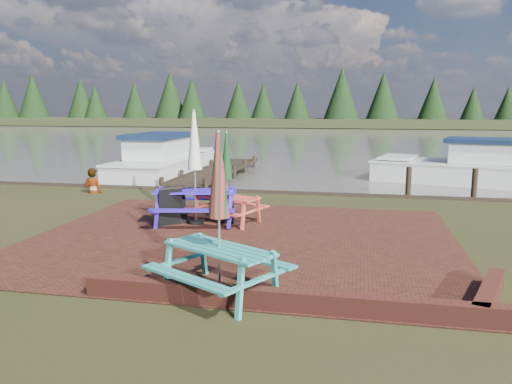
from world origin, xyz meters
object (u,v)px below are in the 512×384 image
object	(u,v)px
jetty	(218,171)
picnic_table_blue	(195,185)
picnic_table_teal	(219,240)
picnic_table_red	(227,192)
boat_jetty	(165,163)
chalkboard	(172,206)
boat_near	(472,169)
person	(92,168)

from	to	relation	value
jetty	picnic_table_blue	bearing A→B (deg)	-77.16
picnic_table_teal	picnic_table_red	distance (m)	4.71
jetty	boat_jetty	xyz separation A→B (m)	(-2.19, -0.46, 0.32)
picnic_table_red	jetty	world-z (taller)	picnic_table_red
boat_jetty	picnic_table_red	bearing A→B (deg)	-58.91
picnic_table_blue	chalkboard	world-z (taller)	picnic_table_blue
picnic_table_blue	boat_near	world-z (taller)	picnic_table_blue
chalkboard	boat_near	bearing A→B (deg)	9.64
jetty	boat_near	distance (m)	10.29
chalkboard	boat_near	size ratio (longest dim) A/B	0.12
jetty	boat_jetty	world-z (taller)	boat_jetty
boat_near	chalkboard	bearing A→B (deg)	153.79
jetty	person	bearing A→B (deg)	-115.06
chalkboard	boat_near	distance (m)	13.11
boat_jetty	chalkboard	bearing A→B (deg)	-66.59
picnic_table_teal	chalkboard	size ratio (longest dim) A/B	2.71
jetty	picnic_table_teal	bearing A→B (deg)	-73.79
jetty	boat_near	size ratio (longest dim) A/B	1.18
picnic_table_blue	boat_near	distance (m)	12.62
chalkboard	boat_jetty	xyz separation A→B (m)	(-3.76, 8.91, -0.04)
chalkboard	jetty	bearing A→B (deg)	60.73
picnic_table_teal	boat_near	world-z (taller)	picnic_table_teal
picnic_table_blue	jetty	bearing A→B (deg)	91.16
picnic_table_blue	jetty	world-z (taller)	picnic_table_blue
boat_jetty	boat_near	world-z (taller)	boat_jetty
jetty	boat_near	bearing A→B (deg)	2.52
picnic_table_red	picnic_table_blue	bearing A→B (deg)	-142.10
jetty	person	size ratio (longest dim) A/B	5.52
boat_near	person	xyz separation A→B (m)	(-12.91, -6.09, 0.43)
chalkboard	jetty	size ratio (longest dim) A/B	0.10
picnic_table_red	boat_near	bearing A→B (deg)	71.68
person	picnic_table_blue	bearing A→B (deg)	140.92
person	picnic_table_teal	bearing A→B (deg)	127.34
jetty	person	xyz separation A→B (m)	(-2.64, -5.64, 0.71)
chalkboard	picnic_table_red	bearing A→B (deg)	-18.07
boat_jetty	boat_near	bearing A→B (deg)	4.69
picnic_table_blue	chalkboard	distance (m)	0.74
picnic_table_blue	chalkboard	bearing A→B (deg)	-166.59
picnic_table_blue	boat_jetty	xyz separation A→B (m)	(-4.27, 8.67, -0.52)
picnic_table_blue	boat_near	xyz separation A→B (m)	(8.19, 9.58, -0.56)
boat_near	jetty	bearing A→B (deg)	107.83
chalkboard	jetty	world-z (taller)	chalkboard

